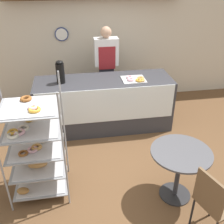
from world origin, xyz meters
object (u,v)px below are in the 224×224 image
(person_worker, at_px, (106,67))
(cafe_chair, at_px, (213,200))
(cafe_table, at_px, (180,163))
(coffee_carafe, at_px, (60,72))
(pastry_rack, at_px, (36,150))
(donut_tray_counter, at_px, (135,79))

(person_worker, relative_size, cafe_chair, 1.89)
(cafe_table, xyz_separation_m, cafe_chair, (0.11, -0.61, 0.01))
(cafe_chair, distance_m, coffee_carafe, 2.92)
(pastry_rack, height_order, person_worker, person_worker)
(person_worker, distance_m, donut_tray_counter, 0.83)
(cafe_table, height_order, donut_tray_counter, donut_tray_counter)
(pastry_rack, relative_size, coffee_carafe, 4.10)
(cafe_table, relative_size, coffee_carafe, 1.93)
(cafe_chair, distance_m, donut_tray_counter, 2.38)
(pastry_rack, distance_m, cafe_table, 1.78)
(coffee_carafe, bearing_deg, person_worker, 36.55)
(pastry_rack, relative_size, person_worker, 0.92)
(cafe_chair, bearing_deg, pastry_rack, 43.16)
(pastry_rack, bearing_deg, cafe_chair, -28.50)
(cafe_table, distance_m, coffee_carafe, 2.36)
(pastry_rack, xyz_separation_m, cafe_chair, (1.84, -1.00, -0.10))
(person_worker, distance_m, coffee_carafe, 1.08)
(cafe_table, distance_m, donut_tray_counter, 1.77)
(donut_tray_counter, bearing_deg, pastry_rack, -139.80)
(pastry_rack, distance_m, donut_tray_counter, 2.08)
(coffee_carafe, relative_size, donut_tray_counter, 0.96)
(person_worker, bearing_deg, cafe_table, -77.33)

